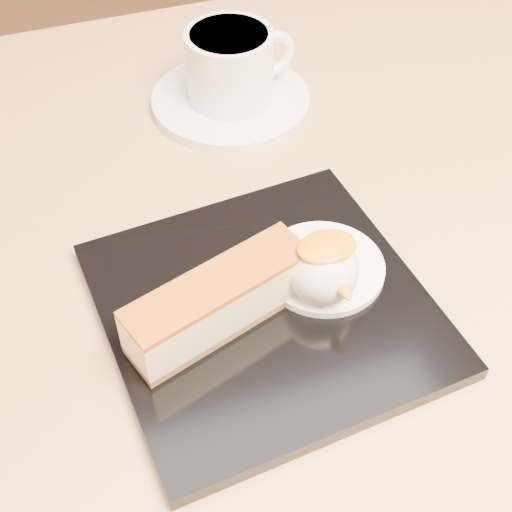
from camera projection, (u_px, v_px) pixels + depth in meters
name	position (u px, v px, depth m)	size (l,w,h in m)	color
table	(275.00, 368.00, 0.66)	(0.80, 0.80, 0.72)	black
dessert_plate	(265.00, 308.00, 0.50)	(0.22, 0.22, 0.01)	black
cheesecake	(219.00, 302.00, 0.47)	(0.14, 0.07, 0.04)	brown
cream_smear	(323.00, 267.00, 0.52)	(0.09, 0.09, 0.01)	white
ice_cream_scoop	(323.00, 270.00, 0.49)	(0.05, 0.05, 0.05)	white
mango_sauce	(327.00, 247.00, 0.47)	(0.04, 0.03, 0.01)	orange
mint_sprig	(274.00, 250.00, 0.53)	(0.04, 0.02, 0.00)	green
saucer	(231.00, 100.00, 0.68)	(0.15, 0.15, 0.01)	white
coffee_cup	(232.00, 64.00, 0.65)	(0.11, 0.08, 0.07)	white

